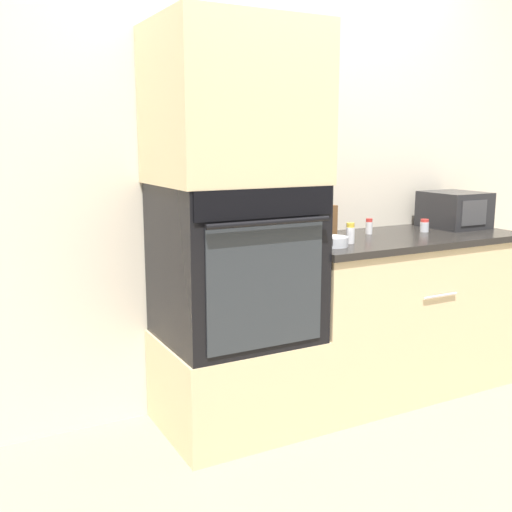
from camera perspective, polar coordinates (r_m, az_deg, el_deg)
ground_plane at (r=2.98m, az=7.07°, el=-16.44°), size 12.00×12.00×0.00m
wall_back at (r=3.19m, az=0.98°, el=8.81°), size 8.00×0.05×2.50m
oven_cabinet_base at (r=2.96m, az=-1.95°, el=-11.79°), size 0.70×0.60×0.45m
wall_oven at (r=2.78m, az=-1.99°, el=-0.57°), size 0.68×0.64×0.72m
oven_cabinet_upper at (r=2.73m, az=-2.13°, el=14.21°), size 0.70×0.60×0.70m
counter_unit at (r=3.43m, az=13.30°, el=-5.18°), size 1.33×0.63×0.87m
microwave at (r=3.70m, az=18.36°, el=4.21°), size 0.31×0.33×0.21m
knife_block at (r=3.18m, az=6.05°, el=3.38°), size 0.13×0.15×0.22m
bowl at (r=2.91m, az=7.29°, el=1.38°), size 0.15×0.15×0.05m
condiment_jar_near at (r=3.33m, az=10.71°, el=2.79°), size 0.04×0.04×0.09m
condiment_jar_mid at (r=3.00m, az=8.97°, el=2.15°), size 0.04×0.04×0.10m
condiment_jar_far at (r=3.48m, az=15.75°, el=2.80°), size 0.05×0.05×0.07m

